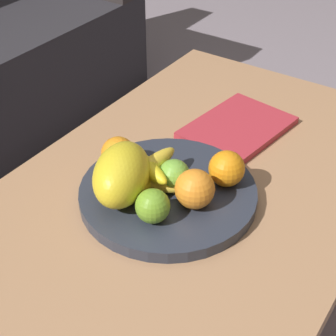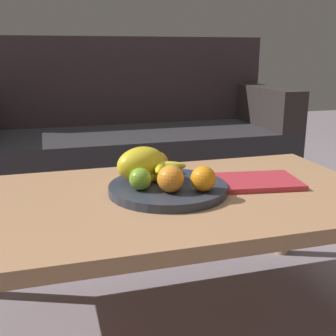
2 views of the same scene
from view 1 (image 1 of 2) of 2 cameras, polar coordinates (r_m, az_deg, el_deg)
The scene contains 11 objects.
ground_plane at distance 1.35m, azimuth 0.95°, elevation -16.96°, with size 8.00×8.00×0.00m, color gray.
coffee_table at distance 1.07m, azimuth 1.15°, elevation -5.07°, with size 1.23×0.69×0.42m.
fruit_bowl at distance 1.04m, azimuth -0.00°, elevation -2.75°, with size 0.35×0.35×0.03m, color #2B303E.
melon_large_front at distance 0.98m, azimuth -5.07°, elevation -0.67°, with size 0.16×0.10×0.10m, color yellow.
orange_front at distance 1.02m, azimuth 6.40°, elevation -0.06°, with size 0.07×0.07×0.07m, color orange.
orange_left at distance 0.97m, azimuth 2.93°, elevation -2.29°, with size 0.08×0.08×0.08m, color orange.
orange_right at distance 1.06m, azimuth -5.43°, elevation 1.56°, with size 0.07×0.07×0.07m, color orange.
apple_front at distance 1.01m, azimuth 0.72°, elevation -0.71°, with size 0.06×0.06×0.06m, color #71AE3A.
apple_left at distance 0.94m, azimuth -1.68°, elevation -4.16°, with size 0.06×0.06×0.06m, color #6FA229.
banana_bunch at distance 1.02m, azimuth -2.21°, elevation -0.64°, with size 0.16×0.18×0.06m.
magazine at distance 1.25m, azimuth 7.58°, elevation 4.37°, with size 0.25×0.18×0.02m, color #B72E3A.
Camera 1 is at (-0.67, -0.42, 1.10)m, focal length 56.00 mm.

